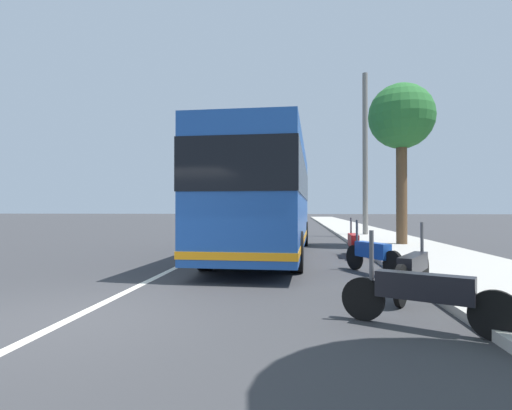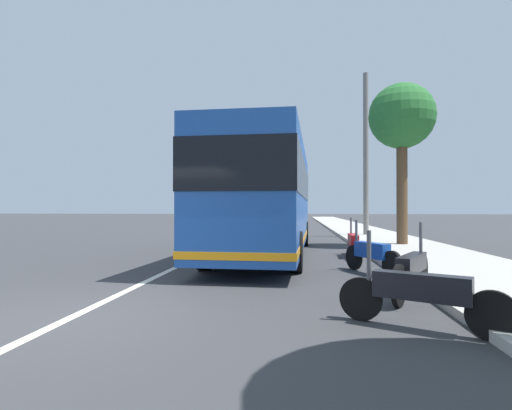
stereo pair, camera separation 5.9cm
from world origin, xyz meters
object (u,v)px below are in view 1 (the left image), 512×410
car_oncoming (287,215)px  utility_pole (365,155)px  car_far_distant (236,219)px  roadside_tree_mid_block (401,119)px  motorcycle_mid_row (423,293)px  motorcycle_far_end (413,269)px  motorcycle_angled (353,242)px  coach_bus (267,195)px  car_behind_bus (246,216)px  motorcycle_by_tree (372,254)px

car_oncoming → utility_pole: 27.72m
car_far_distant → roadside_tree_mid_block: size_ratio=0.67×
motorcycle_mid_row → motorcycle_far_end: 2.03m
motorcycle_angled → motorcycle_mid_row: bearing=-179.2°
roadside_tree_mid_block → utility_pole: size_ratio=0.73×
motorcycle_far_end → roadside_tree_mid_block: bearing=14.7°
motorcycle_mid_row → motorcycle_far_end: (1.98, -0.43, 0.02)m
coach_bus → motorcycle_mid_row: (-8.04, -2.58, -1.54)m
roadside_tree_mid_block → utility_pole: 5.97m
coach_bus → car_behind_bus: size_ratio=2.65×
motorcycle_by_tree → car_behind_bus: (37.02, 7.69, 0.19)m
car_behind_bus → car_far_distant: bearing=6.5°
motorcycle_mid_row → car_behind_bus: car_behind_bus is taller
motorcycle_angled → utility_pole: bearing=-9.4°
coach_bus → car_far_distant: 21.34m
motorcycle_far_end → car_oncoming: size_ratio=0.51×
motorcycle_by_tree → car_behind_bus: bearing=-15.2°
car_far_distant → utility_pole: 15.17m
car_far_distant → utility_pole: size_ratio=0.49×
car_far_distant → motorcycle_by_tree: bearing=11.3°
coach_bus → motorcycle_mid_row: 8.59m
motorcycle_mid_row → car_behind_bus: bearing=-51.7°
coach_bus → motorcycle_by_tree: size_ratio=5.92×
motorcycle_far_end → roadside_tree_mid_block: size_ratio=0.34×
car_behind_bus → motorcycle_mid_row: bearing=13.5°
motorcycle_mid_row → car_behind_bus: (41.48, 7.52, 0.20)m
car_behind_bus → roadside_tree_mid_block: size_ratio=0.64×
motorcycle_mid_row → car_far_distant: (28.92, 6.79, 0.20)m
motorcycle_far_end → car_oncoming: (42.27, 3.28, 0.21)m
coach_bus → roadside_tree_mid_block: 6.84m
motorcycle_mid_row → utility_pole: 17.82m
motorcycle_by_tree → coach_bus: bearing=10.6°
motorcycle_mid_row → motorcycle_by_tree: motorcycle_by_tree is taller
motorcycle_angled → car_far_distant: bearing=20.4°
motorcycle_by_tree → car_oncoming: car_oncoming is taller
car_behind_bus → roadside_tree_mid_block: bearing=21.7°
motorcycle_far_end → utility_pole: (15.25, -1.66, 3.99)m
car_oncoming → roadside_tree_mid_block: roadside_tree_mid_block is taller
motorcycle_by_tree → utility_pole: size_ratio=0.21×
car_behind_bus → roadside_tree_mid_block: roadside_tree_mid_block is taller
car_oncoming → coach_bus: bearing=-175.1°
coach_bus → motorcycle_mid_row: bearing=-159.8°
motorcycle_mid_row → motorcycle_angled: (7.81, -0.18, 0.01)m
utility_pole → roadside_tree_mid_block: bearing=-175.6°
car_far_distant → roadside_tree_mid_block: (-17.60, -9.34, 4.45)m
coach_bus → motorcycle_mid_row: coach_bus is taller
motorcycle_mid_row → car_oncoming: (44.25, 2.85, 0.24)m
motorcycle_mid_row → roadside_tree_mid_block: roadside_tree_mid_block is taller
motorcycle_by_tree → car_behind_bus: car_behind_bus is taller
car_far_distant → motorcycle_angled: bearing=13.7°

